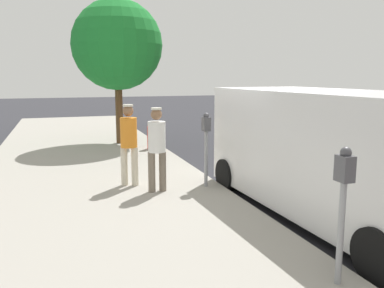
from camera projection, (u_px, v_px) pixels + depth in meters
ground_plane at (273, 192)px, 8.39m from camera, size 80.00×80.00×0.00m
sidewalk_slab at (102, 206)px, 7.29m from camera, size 5.00×32.00×0.15m
parking_meter_near at (206, 137)px, 8.12m from camera, size 0.14×0.18×1.52m
parking_meter_far at (343, 192)px, 4.24m from camera, size 0.14×0.18×1.52m
pedestrian_in_orange at (129, 140)px, 8.22m from camera, size 0.34×0.34×1.68m
pedestrian_in_white at (157, 144)px, 7.78m from camera, size 0.36×0.34×1.65m
parked_van at (330, 151)px, 6.76m from camera, size 2.29×5.27×2.15m
street_tree at (117, 45)px, 13.14m from camera, size 2.95×2.95×4.72m
fire_hydrant at (151, 135)px, 12.52m from camera, size 0.24×0.24×0.86m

